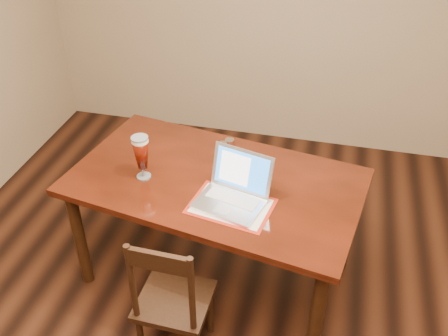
# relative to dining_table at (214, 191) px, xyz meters

# --- Properties ---
(room_shell) EXTENTS (4.51, 5.01, 2.71)m
(room_shell) POSITION_rel_dining_table_xyz_m (0.26, -0.66, 1.05)
(room_shell) COLOR tan
(room_shell) RESTS_ON ground
(dining_table) EXTENTS (1.84, 1.23, 1.07)m
(dining_table) POSITION_rel_dining_table_xyz_m (0.00, 0.00, 0.00)
(dining_table) COLOR #4F170A
(dining_table) RESTS_ON ground
(dining_chair) EXTENTS (0.39, 0.38, 0.91)m
(dining_chair) POSITION_rel_dining_table_xyz_m (-0.07, -0.63, -0.28)
(dining_chair) COLOR black
(dining_chair) RESTS_ON ground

